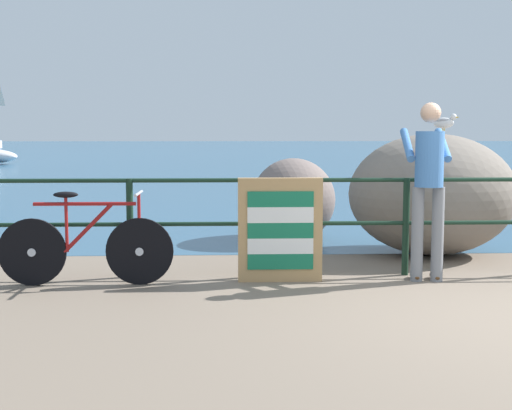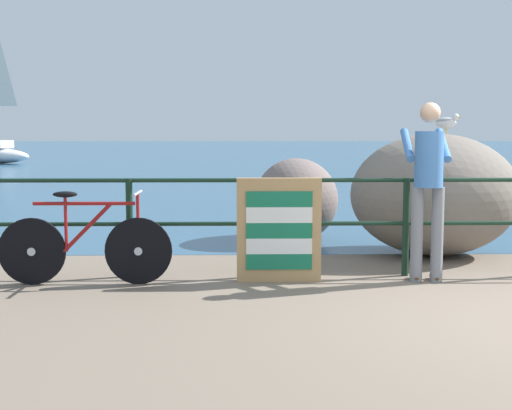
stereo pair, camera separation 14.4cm
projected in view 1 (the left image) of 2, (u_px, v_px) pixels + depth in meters
ground_plane at (298, 173)px, 25.52m from camera, size 120.00×120.00×0.10m
sea_surface at (262, 150)px, 53.16m from camera, size 120.00×90.00×0.01m
promenade_railing at (474, 214)px, 7.17m from camera, size 10.06×0.07×1.02m
bicycle at (86, 246)px, 6.70m from camera, size 1.70×0.48×0.92m
person_at_railing at (428, 182)px, 6.84m from camera, size 0.48×0.65×1.78m
folded_deckchair_stack at (280, 230)px, 6.85m from camera, size 0.84×0.10×1.04m
breakwater_boulder_main at (432, 194)px, 8.35m from camera, size 2.02×1.78×1.47m
breakwater_boulder_left at (293, 199)px, 9.44m from camera, size 1.14×1.44×1.13m
seagull at (444, 122)px, 8.17m from camera, size 0.29×0.28×0.23m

